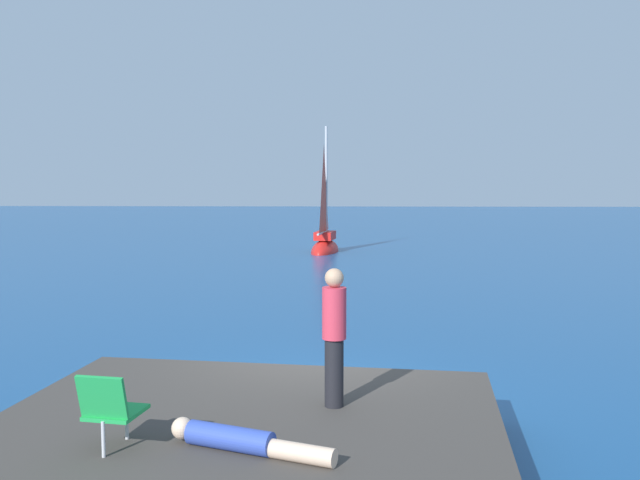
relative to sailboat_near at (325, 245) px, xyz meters
name	(u,v)px	position (x,y,z in m)	size (l,w,h in m)	color
ground_plane	(317,395)	(0.50, -21.64, -0.35)	(160.00, 160.00, 0.00)	navy
shore_ledge	(245,449)	(-0.18, -24.68, 0.00)	(5.61, 4.61, 0.69)	#423D38
boulder_seaward	(176,417)	(-1.45, -22.67, -0.35)	(1.06, 0.85, 0.58)	#3D383D
boulder_inland	(399,417)	(1.69, -22.56, -0.35)	(1.25, 1.00, 0.69)	#3D3430
sailboat_near	(325,245)	(0.00, 0.00, 0.00)	(1.65, 3.54, 6.44)	red
person_sunbather	(242,441)	(-0.08, -25.61, 0.46)	(1.68, 0.78, 0.25)	#334CB2
person_standing	(334,333)	(0.80, -24.21, 1.21)	(0.28, 0.28, 1.62)	black
beach_chair	(110,407)	(-1.35, -25.64, 0.78)	(0.57, 0.67, 0.80)	green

